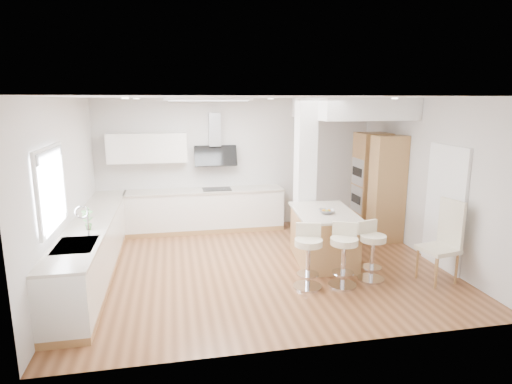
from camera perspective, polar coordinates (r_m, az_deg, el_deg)
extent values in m
plane|color=brown|center=(7.38, 0.64, -9.80)|extent=(6.00, 6.00, 0.00)
cube|color=white|center=(7.38, 0.64, -9.80)|extent=(6.00, 5.00, 0.02)
cube|color=silver|center=(9.40, -2.46, 3.83)|extent=(6.00, 0.04, 2.80)
cube|color=silver|center=(7.02, -24.07, -0.07)|extent=(0.04, 5.00, 2.80)
cube|color=silver|center=(8.13, 21.86, 1.66)|extent=(0.04, 5.00, 2.80)
cube|color=white|center=(7.32, -6.58, 12.21)|extent=(1.40, 0.95, 0.05)
cube|color=white|center=(7.32, -6.58, 12.09)|extent=(1.25, 0.80, 0.03)
cylinder|color=beige|center=(8.22, -15.66, 11.90)|extent=(0.10, 0.10, 0.02)
cylinder|color=beige|center=(6.23, -17.04, 11.89)|extent=(0.10, 0.10, 0.02)
cylinder|color=beige|center=(8.41, 1.96, 12.33)|extent=(0.10, 0.10, 0.02)
cylinder|color=beige|center=(8.41, 12.99, 12.03)|extent=(0.10, 0.10, 0.02)
cylinder|color=beige|center=(7.07, 18.01, 11.80)|extent=(0.10, 0.10, 0.02)
cube|color=white|center=(6.10, -25.73, 0.49)|extent=(0.03, 1.15, 0.95)
cube|color=white|center=(6.03, -26.07, 5.19)|extent=(0.04, 1.28, 0.06)
cube|color=white|center=(6.21, -25.21, -4.07)|extent=(0.04, 1.28, 0.06)
cube|color=white|center=(5.53, -27.16, -0.76)|extent=(0.04, 0.06, 0.95)
cube|color=white|center=(6.68, -24.38, 1.53)|extent=(0.04, 0.06, 0.95)
cube|color=#A6AAAE|center=(6.03, -25.87, 4.50)|extent=(0.03, 1.18, 0.14)
cube|color=#473D37|center=(7.71, 23.92, -2.08)|extent=(0.02, 0.90, 2.00)
cube|color=white|center=(7.70, 23.83, -2.09)|extent=(0.05, 1.00, 2.10)
cube|color=#B2834C|center=(7.57, -20.53, -9.62)|extent=(0.60, 4.50, 0.10)
cube|color=white|center=(7.43, -20.78, -6.53)|extent=(0.60, 4.50, 0.76)
cube|color=beige|center=(7.31, -21.01, -3.55)|extent=(0.63, 4.50, 0.04)
cube|color=#A2A3A7|center=(6.13, -22.94, -6.56)|extent=(0.50, 0.75, 0.02)
cube|color=#A2A3A7|center=(5.98, -23.24, -7.56)|extent=(0.40, 0.34, 0.10)
cube|color=#A2A3A7|center=(6.32, -22.58, -6.48)|extent=(0.40, 0.34, 0.10)
cylinder|color=silver|center=(6.34, -21.49, -4.06)|extent=(0.02, 0.02, 0.36)
torus|color=silver|center=(6.31, -22.24, -2.50)|extent=(0.18, 0.02, 0.18)
imported|color=#4A7D3F|center=(6.69, -21.55, -3.38)|extent=(0.17, 0.12, 0.33)
cube|color=#B2834C|center=(9.32, -6.68, -4.82)|extent=(3.30, 0.60, 0.10)
cube|color=white|center=(9.21, -6.74, -2.26)|extent=(3.30, 0.60, 0.76)
cube|color=beige|center=(9.12, -6.80, 0.18)|extent=(3.33, 0.63, 0.04)
cube|color=black|center=(9.13, -5.24, 0.39)|extent=(0.60, 0.40, 0.01)
cube|color=white|center=(9.09, -14.29, 5.73)|extent=(1.60, 0.34, 0.60)
cube|color=#A2A3A7|center=(9.16, -5.53, 8.29)|extent=(0.25, 0.18, 0.70)
cube|color=black|center=(9.14, -5.41, 4.81)|extent=(0.90, 0.26, 0.44)
cube|color=white|center=(8.14, 6.55, 2.47)|extent=(0.35, 0.35, 2.80)
cube|color=white|center=(8.82, 12.47, 10.85)|extent=(1.78, 2.20, 0.40)
cube|color=#B2834C|center=(9.31, 15.07, 1.16)|extent=(0.62, 0.62, 2.10)
cube|color=#B2834C|center=(8.70, 17.08, 0.29)|extent=(0.62, 0.40, 2.10)
cube|color=#A2A3A7|center=(9.14, 13.41, 2.64)|extent=(0.02, 0.55, 0.55)
cube|color=#A2A3A7|center=(9.25, 13.23, -0.91)|extent=(0.02, 0.55, 0.55)
cube|color=black|center=(9.14, 13.35, 2.64)|extent=(0.01, 0.45, 0.18)
cube|color=black|center=(9.25, 13.17, -0.91)|extent=(0.01, 0.45, 0.18)
cube|color=#B2834C|center=(7.53, 8.96, -5.99)|extent=(1.04, 1.49, 0.86)
cube|color=beige|center=(7.41, 9.07, -2.67)|extent=(1.12, 1.57, 0.04)
imported|color=gray|center=(7.25, 9.38, -2.57)|extent=(0.28, 0.28, 0.06)
sphere|color=orange|center=(7.26, 9.69, -2.54)|extent=(0.08, 0.08, 0.07)
sphere|color=orange|center=(7.26, 9.04, -2.52)|extent=(0.08, 0.08, 0.07)
sphere|color=olive|center=(7.22, 9.46, -2.63)|extent=(0.08, 0.08, 0.07)
cylinder|color=silver|center=(6.63, 6.87, -12.38)|extent=(0.53, 0.53, 0.03)
cylinder|color=silver|center=(6.50, 6.94, -9.74)|extent=(0.08, 0.08, 0.64)
cylinder|color=silver|center=(6.55, 6.91, -10.78)|extent=(0.41, 0.41, 0.01)
cylinder|color=beige|center=(6.37, 7.03, -6.71)|extent=(0.51, 0.51, 0.10)
cube|color=beige|center=(6.48, 6.99, -5.03)|extent=(0.37, 0.15, 0.22)
cylinder|color=silver|center=(6.76, 11.42, -12.04)|extent=(0.57, 0.57, 0.03)
cylinder|color=silver|center=(6.63, 11.54, -9.45)|extent=(0.09, 0.09, 0.64)
cylinder|color=silver|center=(6.68, 11.49, -10.46)|extent=(0.44, 0.44, 0.01)
cylinder|color=beige|center=(6.51, 11.68, -6.47)|extent=(0.54, 0.54, 0.10)
cube|color=beige|center=(6.62, 11.75, -4.84)|extent=(0.36, 0.19, 0.22)
cylinder|color=silver|center=(7.08, 15.04, -11.09)|extent=(0.51, 0.51, 0.03)
cylinder|color=silver|center=(6.96, 15.19, -8.70)|extent=(0.08, 0.08, 0.61)
cylinder|color=silver|center=(7.01, 15.13, -9.63)|extent=(0.39, 0.39, 0.01)
cylinder|color=beige|center=(6.85, 15.35, -5.96)|extent=(0.48, 0.48, 0.09)
cube|color=beige|center=(6.92, 14.60, -4.51)|extent=(0.36, 0.13, 0.21)
cube|color=beige|center=(7.17, 23.10, -7.05)|extent=(0.58, 0.58, 0.07)
cube|color=beige|center=(7.22, 24.58, -4.02)|extent=(0.14, 0.47, 0.79)
cylinder|color=#B2834C|center=(7.00, 22.91, -9.90)|extent=(0.05, 0.05, 0.49)
cylinder|color=#B2834C|center=(7.26, 20.69, -8.93)|extent=(0.05, 0.05, 0.49)
cylinder|color=#B2834C|center=(7.28, 25.15, -9.27)|extent=(0.05, 0.05, 0.49)
cylinder|color=#B2834C|center=(7.53, 22.93, -8.36)|extent=(0.05, 0.05, 0.49)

